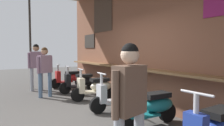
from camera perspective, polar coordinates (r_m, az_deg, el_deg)
The scene contains 10 objects.
ground_plane at distance 4.70m, azimuth -9.42°, elevation -15.04°, with size 27.62×27.62×0.00m, color #474442.
market_stall_facade at distance 5.47m, azimuth 9.03°, elevation 10.58°, with size 9.86×2.58×3.92m.
scooter_red at distance 8.36m, azimuth -11.88°, elevation -4.15°, with size 0.46×1.40×0.97m.
scooter_black at distance 7.26m, azimuth -8.78°, elevation -5.28°, with size 0.49×1.40×0.97m.
scooter_cream at distance 6.18m, azimuth -4.53°, elevation -6.79°, with size 0.49×1.40×0.97m.
scooter_silver at distance 5.08m, azimuth 2.06°, elevation -9.04°, with size 0.48×1.40×0.97m.
scooter_teal at distance 4.17m, azimuth 11.21°, elevation -11.91°, with size 0.47×1.40×0.97m.
shopper_with_handbag at distance 7.93m, azimuth -20.60°, elevation 0.22°, with size 0.27×0.68×1.74m.
shopper_browsing at distance 6.75m, azimuth -18.53°, elevation -1.03°, with size 0.33×0.52×1.60m.
shopper_passing at distance 2.30m, azimuth 5.03°, elevation -9.84°, with size 0.29×0.54×1.58m.
Camera 1 is at (4.15, -1.63, 1.49)m, focal length 32.20 mm.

